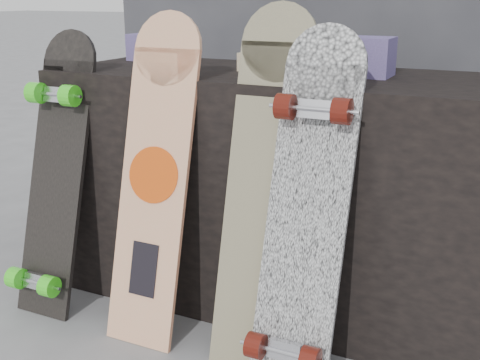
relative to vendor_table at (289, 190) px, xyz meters
The scene contains 8 objects.
vendor_table is the anchor object (origin of this frame).
merch_box_purple 0.78m from the vendor_table, 166.99° to the left, with size 0.18×0.12×0.10m, color #413873.
merch_box_small 0.52m from the vendor_table, ahead, with size 0.14×0.14×0.12m, color #413873.
merch_box_flat 0.44m from the vendor_table, 164.64° to the left, with size 0.22×0.10×0.06m, color #D1B78C.
longboard_geisha 0.49m from the vendor_table, 129.32° to the right, with size 0.23×0.28×1.00m.
longboard_celtic 0.38m from the vendor_table, 80.60° to the right, with size 0.23×0.27×1.03m.
longboard_cascadia 0.46m from the vendor_table, 63.08° to the right, with size 0.23×0.35×0.98m.
skateboard_dark 0.80m from the vendor_table, 152.16° to the right, with size 0.21×0.34×0.94m.
Camera 1 is at (0.70, -1.35, 1.05)m, focal length 45.00 mm.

